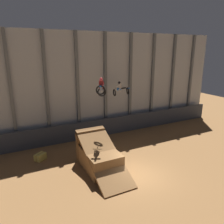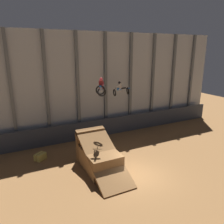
# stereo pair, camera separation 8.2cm
# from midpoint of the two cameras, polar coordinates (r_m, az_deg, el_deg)

# --- Properties ---
(ground_plane) EXTENTS (60.00, 60.00, 0.00)m
(ground_plane) POSITION_cam_midpoint_polar(r_m,az_deg,el_deg) (16.82, 6.98, -16.19)
(ground_plane) COLOR olive
(arena_back_wall) EXTENTS (32.00, 0.40, 10.70)m
(arena_back_wall) POSITION_cam_midpoint_polar(r_m,az_deg,el_deg) (22.74, -5.51, 6.84)
(arena_back_wall) COLOR #ADB2B7
(arena_back_wall) RESTS_ON ground_plane
(lower_barrier) EXTENTS (31.36, 0.20, 1.86)m
(lower_barrier) POSITION_cam_midpoint_polar(r_m,az_deg,el_deg) (23.12, -4.49, -4.31)
(lower_barrier) COLOR #383D47
(lower_barrier) RESTS_ON ground_plane
(dirt_ramp) EXTENTS (2.43, 5.68, 2.78)m
(dirt_ramp) POSITION_cam_midpoint_polar(r_m,az_deg,el_deg) (17.43, -3.76, -11.34)
(dirt_ramp) COLOR brown
(dirt_ramp) RESTS_ON ground_plane
(rider_bike_left_air) EXTENTS (1.42, 1.80, 1.62)m
(rider_bike_left_air) POSITION_cam_midpoint_polar(r_m,az_deg,el_deg) (17.30, -2.98, 6.24)
(rider_bike_left_air) COLOR black
(rider_bike_right_air) EXTENTS (1.68, 1.64, 1.57)m
(rider_bike_right_air) POSITION_cam_midpoint_polar(r_m,az_deg,el_deg) (22.13, 2.18, 5.88)
(rider_bike_right_air) COLOR black
(hay_bale_trackside) EXTENTS (1.08, 1.02, 0.57)m
(hay_bale_trackside) POSITION_cam_midpoint_polar(r_m,az_deg,el_deg) (19.63, -18.33, -11.04)
(hay_bale_trackside) COLOR #CCB751
(hay_bale_trackside) RESTS_ON ground_plane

